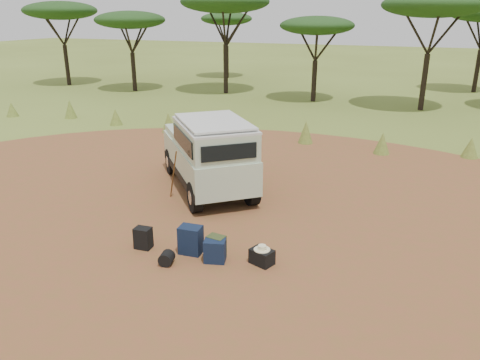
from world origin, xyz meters
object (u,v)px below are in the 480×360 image
at_px(backpack_black, 143,238).
at_px(backpack_navy, 191,240).
at_px(walking_staff, 173,175).
at_px(backpack_olive, 216,247).
at_px(duffel_navy, 215,251).
at_px(hard_case, 262,257).
at_px(safari_vehicle, 209,155).

distance_m(backpack_black, backpack_navy, 1.10).
relative_size(walking_staff, backpack_black, 3.06).
distance_m(backpack_black, backpack_olive, 1.69).
xyz_separation_m(backpack_olive, duffel_navy, (0.04, -0.16, -0.00)).
bearing_deg(backpack_navy, hard_case, 0.89).
height_order(backpack_olive, hard_case, backpack_olive).
height_order(walking_staff, backpack_black, walking_staff).
relative_size(safari_vehicle, backpack_olive, 9.03).
distance_m(walking_staff, backpack_navy, 3.25).
distance_m(backpack_black, hard_case, 2.69).
xyz_separation_m(walking_staff, backpack_navy, (1.91, -2.61, -0.41)).
height_order(duffel_navy, hard_case, duffel_navy).
relative_size(backpack_black, duffel_navy, 1.00).
height_order(safari_vehicle, backpack_olive, safari_vehicle).
height_order(backpack_navy, backpack_olive, backpack_navy).
relative_size(safari_vehicle, duffel_navy, 9.21).
relative_size(backpack_black, hard_case, 1.06).
bearing_deg(backpack_navy, duffel_navy, -15.60).
xyz_separation_m(backpack_black, backpack_olive, (1.68, 0.23, 0.01)).
bearing_deg(backpack_black, walking_staff, 102.30).
bearing_deg(backpack_navy, backpack_black, -173.93).
height_order(backpack_navy, hard_case, backpack_navy).
bearing_deg(backpack_olive, backpack_black, -164.78).
bearing_deg(safari_vehicle, backpack_black, -36.99).
height_order(backpack_black, duffel_navy, duffel_navy).
distance_m(backpack_navy, hard_case, 1.60).
xyz_separation_m(walking_staff, backpack_black, (0.82, -2.80, -0.48)).
xyz_separation_m(backpack_navy, hard_case, (1.59, 0.14, -0.15)).
bearing_deg(backpack_navy, safari_vehicle, 105.68).
bearing_deg(backpack_black, safari_vehicle, 89.75).
height_order(backpack_black, hard_case, backpack_black).
xyz_separation_m(backpack_navy, duffel_navy, (0.64, -0.13, -0.07)).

